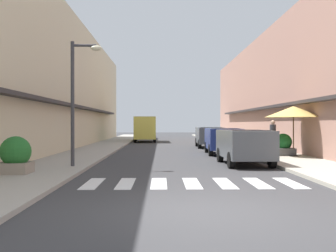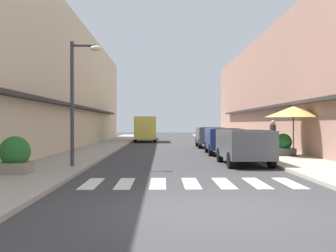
% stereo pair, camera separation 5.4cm
% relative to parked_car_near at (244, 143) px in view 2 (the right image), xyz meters
% --- Properties ---
extents(ground_plane, '(102.90, 102.90, 0.00)m').
position_rel_parked_car_near_xyz_m(ground_plane, '(-2.58, 9.91, -0.92)').
color(ground_plane, '#38383A').
extents(sidewalk_left, '(2.84, 65.48, 0.12)m').
position_rel_parked_car_near_xyz_m(sidewalk_left, '(-7.62, 9.91, -0.86)').
color(sidewalk_left, '#9E998E').
rests_on(sidewalk_left, ground_plane).
extents(sidewalk_right, '(2.84, 65.48, 0.12)m').
position_rel_parked_car_near_xyz_m(sidewalk_right, '(2.47, 9.91, -0.86)').
color(sidewalk_right, '#ADA899').
rests_on(sidewalk_right, ground_plane).
extents(building_row_left, '(5.50, 44.09, 8.86)m').
position_rel_parked_car_near_xyz_m(building_row_left, '(-11.54, 11.25, 3.51)').
color(building_row_left, beige).
rests_on(building_row_left, ground_plane).
extents(building_row_right, '(5.50, 44.09, 8.31)m').
position_rel_parked_car_near_xyz_m(building_row_right, '(6.39, 11.25, 3.23)').
color(building_row_right, '#A87A6B').
rests_on(building_row_right, ground_plane).
extents(crosswalk, '(6.15, 2.20, 0.01)m').
position_rel_parked_car_near_xyz_m(crosswalk, '(-2.58, -5.12, -0.91)').
color(crosswalk, silver).
rests_on(crosswalk, ground_plane).
extents(parked_car_near, '(1.87, 3.97, 1.47)m').
position_rel_parked_car_near_xyz_m(parked_car_near, '(0.00, 0.00, 0.00)').
color(parked_car_near, '#4C5156').
rests_on(parked_car_near, ground_plane).
extents(parked_car_mid, '(1.91, 3.99, 1.47)m').
position_rel_parked_car_near_xyz_m(parked_car_mid, '(-0.00, 5.83, -0.00)').
color(parked_car_mid, navy).
rests_on(parked_car_mid, ground_plane).
extents(parked_car_far, '(1.88, 4.17, 1.47)m').
position_rel_parked_car_near_xyz_m(parked_car_far, '(0.00, 12.25, 0.00)').
color(parked_car_far, '#4C5156').
rests_on(parked_car_far, ground_plane).
extents(delivery_van, '(2.14, 5.46, 2.37)m').
position_rel_parked_car_near_xyz_m(delivery_van, '(-5.00, 21.28, 0.49)').
color(delivery_van, '#D8CC4C').
rests_on(delivery_van, ground_plane).
extents(street_lamp, '(1.19, 0.28, 4.71)m').
position_rel_parked_car_near_xyz_m(street_lamp, '(-6.61, -1.40, 2.13)').
color(street_lamp, '#38383D').
rests_on(street_lamp, sidewalk_left).
extents(cafe_umbrella, '(2.80, 2.80, 2.47)m').
position_rel_parked_car_near_xyz_m(cafe_umbrella, '(3.09, 3.13, 1.39)').
color(cafe_umbrella, '#262626').
rests_on(cafe_umbrella, sidewalk_right).
extents(planter_corner, '(0.99, 0.99, 1.20)m').
position_rel_parked_car_near_xyz_m(planter_corner, '(-8.17, -3.62, -0.22)').
color(planter_corner, gray).
rests_on(planter_corner, sidewalk_left).
extents(planter_midblock, '(1.03, 1.03, 1.10)m').
position_rel_parked_car_near_xyz_m(planter_midblock, '(2.72, 3.59, -0.31)').
color(planter_midblock, '#4C4C4C').
rests_on(planter_midblock, sidewalk_right).
extents(planter_far, '(0.76, 0.76, 0.97)m').
position_rel_parked_car_near_xyz_m(planter_far, '(2.35, 8.77, -0.36)').
color(planter_far, gray).
rests_on(planter_far, sidewalk_right).
extents(pedestrian_walking_near, '(0.34, 0.34, 1.79)m').
position_rel_parked_car_near_xyz_m(pedestrian_walking_near, '(2.71, 5.44, 0.15)').
color(pedestrian_walking_near, '#282B33').
rests_on(pedestrian_walking_near, sidewalk_right).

